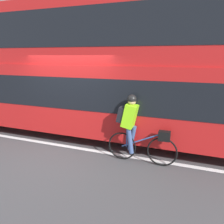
{
  "coord_description": "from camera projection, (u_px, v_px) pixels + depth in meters",
  "views": [
    {
      "loc": [
        3.05,
        -4.8,
        2.5
      ],
      "look_at": [
        1.05,
        0.58,
        1.0
      ],
      "focal_mm": 35.0,
      "sensor_mm": 36.0,
      "label": 1
    }
  ],
  "objects": [
    {
      "name": "ground_plane",
      "position": [
        69.0,
        149.0,
        6.01
      ],
      "size": [
        80.0,
        80.0,
        0.0
      ],
      "primitive_type": "plane",
      "color": "#424244"
    },
    {
      "name": "road_center_line",
      "position": [
        71.0,
        147.0,
        6.12
      ],
      "size": [
        50.0,
        0.14,
        0.01
      ],
      "primitive_type": "cube",
      "color": "silver",
      "rests_on": "ground_plane"
    },
    {
      "name": "sidewalk_curb",
      "position": [
        128.0,
        104.0,
        11.28
      ],
      "size": [
        60.0,
        2.51,
        0.11
      ],
      "color": "gray",
      "rests_on": "ground_plane"
    },
    {
      "name": "building_facade",
      "position": [
        137.0,
        18.0,
        11.46
      ],
      "size": [
        60.0,
        0.3,
        8.74
      ],
      "color": "gray",
      "rests_on": "ground_plane"
    },
    {
      "name": "bus",
      "position": [
        67.0,
        66.0,
        6.99
      ],
      "size": [
        11.39,
        2.56,
        3.91
      ],
      "color": "black",
      "rests_on": "ground_plane"
    },
    {
      "name": "cyclist_on_bike",
      "position": [
        135.0,
        127.0,
        5.09
      ],
      "size": [
        1.66,
        0.32,
        1.64
      ],
      "color": "black",
      "rests_on": "ground_plane"
    },
    {
      "name": "trash_bin",
      "position": [
        214.0,
        99.0,
        9.68
      ],
      "size": [
        0.49,
        0.49,
        0.99
      ],
      "color": "#515156",
      "rests_on": "sidewalk_curb"
    }
  ]
}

